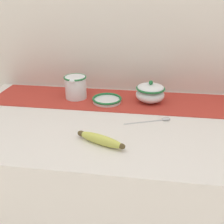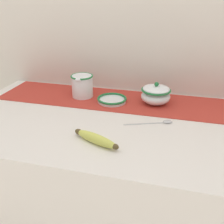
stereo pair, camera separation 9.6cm
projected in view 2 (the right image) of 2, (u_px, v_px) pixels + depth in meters
name	position (u px, v px, depth m)	size (l,w,h in m)	color
countertop	(120.00, 200.00, 1.19)	(1.39, 0.69, 0.87)	silver
back_wall	(139.00, 23.00, 1.18)	(2.19, 0.04, 2.40)	silver
table_runner	(131.00, 101.00, 1.18)	(1.28, 0.27, 0.00)	#B23328
cream_pitcher	(82.00, 85.00, 1.21)	(0.11, 0.13, 0.11)	white
sugar_bowl	(156.00, 94.00, 1.13)	(0.13, 0.13, 0.10)	white
small_dish	(112.00, 100.00, 1.16)	(0.14, 0.14, 0.02)	white
banana	(96.00, 139.00, 0.85)	(0.18, 0.10, 0.03)	#CCD156
spoon	(164.00, 122.00, 0.98)	(0.19, 0.08, 0.01)	#B7B7BC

